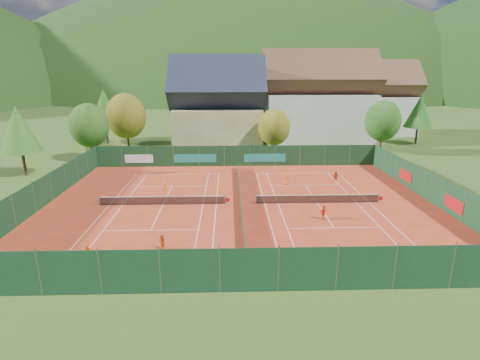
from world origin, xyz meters
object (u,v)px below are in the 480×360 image
at_px(player_left_mid, 162,243).
at_px(player_left_far, 165,187).
at_px(player_right_near, 323,212).
at_px(player_right_far_a, 287,180).
at_px(hotel_block_b, 374,103).
at_px(player_left_near, 87,247).
at_px(chalet, 218,110).
at_px(ball_hopper, 395,254).
at_px(hotel_block_a, 318,103).
at_px(player_right_far_b, 336,176).

relative_size(player_left_mid, player_left_far, 1.02).
relative_size(player_right_near, player_right_far_a, 1.16).
height_order(hotel_block_b, player_left_near, hotel_block_b).
height_order(player_left_near, player_left_far, player_left_far).
distance_m(chalet, ball_hopper, 44.95).
height_order(hotel_block_a, player_right_near, hotel_block_a).
relative_size(player_left_mid, player_right_far_a, 1.03).
distance_m(chalet, player_right_near, 36.48).
bearing_deg(player_right_far_b, hotel_block_a, -110.79).
relative_size(hotel_block_a, ball_hopper, 27.00).
xyz_separation_m(chalet, player_right_far_b, (15.09, -22.12, -5.97)).
bearing_deg(ball_hopper, chalet, 107.99).
bearing_deg(player_right_far_a, chalet, -87.87).
relative_size(chalet, player_right_far_a, 13.62).
distance_m(hotel_block_a, player_right_far_b, 29.18).
height_order(player_right_far_a, player_right_far_b, player_right_far_b).
distance_m(player_left_far, player_right_far_a, 14.47).
bearing_deg(player_left_far, hotel_block_b, -114.48).
distance_m(player_left_far, player_right_near, 18.03).
xyz_separation_m(chalet, hotel_block_b, (33.00, 14.00, -0.01)).
height_order(ball_hopper, player_left_far, player_left_far).
bearing_deg(player_left_mid, ball_hopper, 32.02).
height_order(hotel_block_a, ball_hopper, hotel_block_a).
xyz_separation_m(player_left_mid, player_left_far, (-2.03, 14.17, -0.01)).
distance_m(chalet, hotel_block_a, 19.94).
bearing_deg(player_right_near, player_right_far_b, 39.66).
distance_m(ball_hopper, player_left_far, 25.22).
distance_m(player_left_mid, player_right_far_b, 25.79).
bearing_deg(chalet, player_left_mid, -94.81).
distance_m(player_left_far, player_right_far_b, 20.84).
bearing_deg(player_left_near, player_right_far_a, 48.13).
xyz_separation_m(chalet, player_right_near, (10.52, -34.42, -5.94)).
distance_m(chalet, hotel_block_b, 35.85).
distance_m(ball_hopper, player_left_near, 22.69).
relative_size(hotel_block_a, player_right_far_a, 18.16).
height_order(hotel_block_b, player_right_near, hotel_block_b).
bearing_deg(ball_hopper, player_right_far_a, 104.52).
distance_m(hotel_block_a, ball_hopper, 49.12).
relative_size(ball_hopper, player_left_far, 0.66).
bearing_deg(player_left_far, player_left_near, 96.04).
xyz_separation_m(ball_hopper, player_left_mid, (-17.13, 2.24, 0.06)).
bearing_deg(player_left_near, player_right_near, 21.53).
bearing_deg(player_left_mid, player_right_near, 61.78).
bearing_deg(player_right_far_b, player_right_near, 56.77).
distance_m(hotel_block_b, player_left_far, 55.75).
bearing_deg(chalet, player_right_far_a, -69.28).
bearing_deg(player_left_near, hotel_block_b, 56.40).
bearing_deg(hotel_block_b, player_right_far_b, -116.38).
xyz_separation_m(hotel_block_b, player_left_far, (-38.40, -39.96, -6.02)).
distance_m(player_left_mid, player_right_far_a, 20.75).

